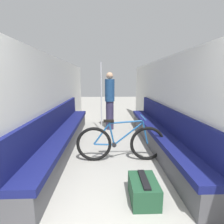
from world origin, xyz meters
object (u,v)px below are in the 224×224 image
object	(u,v)px
bench_seat_row_right	(158,135)
luggage_bag	(144,190)
bench_seat_row_left	(64,136)
grab_pole_near	(101,99)
passenger_standing	(110,100)
bicycle	(121,143)

from	to	relation	value
bench_seat_row_right	luggage_bag	bearing A→B (deg)	-112.11
bench_seat_row_left	grab_pole_near	bearing A→B (deg)	57.87
bench_seat_row_right	luggage_bag	world-z (taller)	bench_seat_row_right
bench_seat_row_right	grab_pole_near	bearing A→B (deg)	135.78
passenger_standing	luggage_bag	world-z (taller)	passenger_standing
bicycle	grab_pole_near	size ratio (longest dim) A/B	0.84
bench_seat_row_right	luggage_bag	size ratio (longest dim) A/B	8.61
bicycle	luggage_bag	xyz separation A→B (m)	(0.21, -1.18, -0.22)
bench_seat_row_left	passenger_standing	size ratio (longest dim) A/B	2.49
grab_pole_near	bicycle	bearing A→B (deg)	-77.73
bicycle	grab_pole_near	bearing A→B (deg)	118.09
grab_pole_near	passenger_standing	bearing A→B (deg)	48.12
bench_seat_row_right	grab_pole_near	xyz separation A→B (m)	(-1.37, 1.33, 0.69)
grab_pole_near	bench_seat_row_left	bearing A→B (deg)	-122.13
bench_seat_row_left	bench_seat_row_right	size ratio (longest dim) A/B	1.00
grab_pole_near	luggage_bag	bearing A→B (deg)	-78.52
passenger_standing	luggage_bag	xyz separation A→B (m)	(0.38, -3.42, -0.80)
bench_seat_row_left	luggage_bag	xyz separation A→B (m)	(1.47, -1.80, -0.18)
bicycle	grab_pole_near	world-z (taller)	grab_pole_near
bench_seat_row_right	passenger_standing	size ratio (longest dim) A/B	2.49
passenger_standing	grab_pole_near	bearing A→B (deg)	132.83
bench_seat_row_right	bicycle	world-z (taller)	bench_seat_row_right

